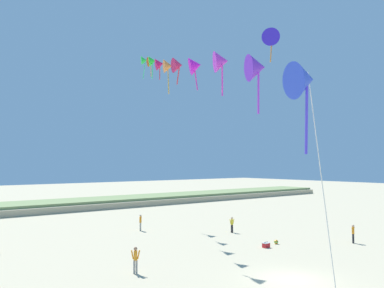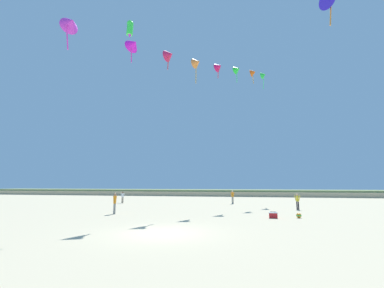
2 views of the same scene
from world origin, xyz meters
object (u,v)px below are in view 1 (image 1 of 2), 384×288
Objects in this scene: person_near_right at (135,258)px; large_kite_low_lead at (271,37)px; beach_ball at (276,242)px; person_near_left at (140,221)px; beach_cooler at (266,245)px; person_mid_center at (353,233)px; person_far_right at (232,224)px.

person_near_right is 0.47× the size of large_kite_low_lead.
person_near_right is 4.67× the size of beach_ball.
person_near_left is 23.48m from large_kite_low_lead.
person_near_right is at bearing -177.64° from beach_ball.
beach_cooler is at bearing -74.72° from person_near_left.
person_mid_center is 1.03× the size of person_far_right.
person_near_left is at bearing 122.76° from person_mid_center.
person_mid_center is 11.42m from person_far_right.
person_near_right reaches higher than person_far_right.
person_near_left is at bearing 112.82° from beach_ball.
large_kite_low_lead is 21.52m from beach_cooler.
person_mid_center is 8.18m from beach_cooler.
person_near_left is at bearing 139.64° from large_kite_low_lead.
person_mid_center is at bearing -57.24° from person_near_left.
beach_cooler is at bearing -166.01° from beach_ball.
beach_ball is (14.38, 0.59, -0.80)m from person_near_right.
beach_cooler is (-7.34, 3.54, -0.71)m from person_mid_center.
person_near_right is 2.93× the size of beach_cooler.
beach_cooler is 1.88m from beach_ball.
beach_cooler is 1.59× the size of beach_ball.
person_mid_center is at bearing -85.12° from large_kite_low_lead.
person_far_right is (6.62, -6.69, -0.07)m from person_near_left.
large_kite_low_lead reaches higher than person_mid_center.
person_near_left is 20.46m from person_mid_center.
person_near_right is at bearing -179.37° from beach_cooler.
person_near_left is at bearing 134.72° from person_far_right.
beach_ball is (-1.06, -6.52, -0.72)m from person_far_right.
beach_cooler is (12.55, 0.14, -0.76)m from person_near_right.
person_mid_center is 2.78× the size of beach_cooler.
beach_cooler is (3.73, -13.66, -0.75)m from person_near_left.
large_kite_low_lead is at bearing 94.88° from person_mid_center.
person_near_right is 17.00m from person_far_right.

